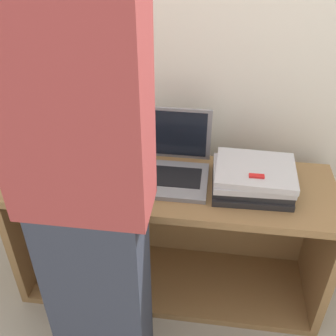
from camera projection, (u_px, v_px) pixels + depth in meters
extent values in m
plane|color=#9E9384|center=(163.00, 319.00, 1.88)|extent=(12.00, 12.00, 0.00)
cube|color=silver|center=(181.00, 30.00, 1.66)|extent=(8.00, 0.05, 2.40)
cube|color=olive|center=(170.00, 185.00, 1.71)|extent=(1.42, 0.46, 0.04)
cube|color=olive|center=(170.00, 278.00, 2.06)|extent=(1.42, 0.46, 0.04)
cube|color=olive|center=(33.00, 223.00, 1.96)|extent=(0.04, 0.46, 0.58)
cube|color=olive|center=(319.00, 250.00, 1.81)|extent=(0.04, 0.46, 0.58)
cube|color=olive|center=(175.00, 207.00, 2.06)|extent=(1.35, 0.04, 0.58)
cube|color=gray|center=(170.00, 180.00, 1.69)|extent=(0.32, 0.27, 0.02)
cube|color=black|center=(170.00, 176.00, 1.70)|extent=(0.26, 0.15, 0.00)
cube|color=gray|center=(175.00, 134.00, 1.74)|extent=(0.32, 0.04, 0.27)
cube|color=black|center=(175.00, 134.00, 1.73)|extent=(0.28, 0.03, 0.23)
cube|color=gray|center=(93.00, 173.00, 1.73)|extent=(0.32, 0.27, 0.03)
cube|color=#B7B7BC|center=(93.00, 167.00, 1.72)|extent=(0.33, 0.28, 0.03)
cube|color=#B7B7BC|center=(92.00, 162.00, 1.70)|extent=(0.33, 0.27, 0.03)
cube|color=#232326|center=(251.00, 187.00, 1.65)|extent=(0.33, 0.28, 0.03)
cube|color=#232326|center=(252.00, 179.00, 1.64)|extent=(0.32, 0.27, 0.03)
cube|color=#B7B7BC|center=(253.00, 175.00, 1.62)|extent=(0.33, 0.28, 0.03)
cube|color=#B7B7BC|center=(256.00, 170.00, 1.61)|extent=(0.33, 0.28, 0.03)
cube|color=#2D3342|center=(101.00, 297.00, 1.45)|extent=(0.34, 0.20, 0.89)
cube|color=#993838|center=(71.00, 100.00, 1.00)|extent=(0.40, 0.20, 0.70)
cube|color=red|center=(257.00, 176.00, 1.54)|extent=(0.06, 0.02, 0.01)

